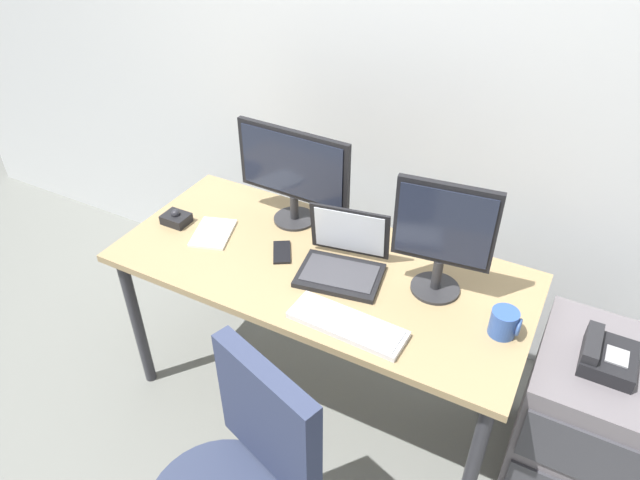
# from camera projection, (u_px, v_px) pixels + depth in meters

# --- Properties ---
(ground_plane) EXTENTS (8.00, 8.00, 0.00)m
(ground_plane) POSITION_uv_depth(u_px,v_px,m) (320.00, 392.00, 2.67)
(ground_plane) COLOR slate
(back_wall) EXTENTS (6.00, 0.10, 2.80)m
(back_wall) POSITION_uv_depth(u_px,v_px,m) (402.00, 47.00, 2.36)
(back_wall) COLOR #B9BCBC
(back_wall) RESTS_ON ground
(desk) EXTENTS (1.62, 0.73, 0.76)m
(desk) POSITION_uv_depth(u_px,v_px,m) (320.00, 280.00, 2.27)
(desk) COLOR #917952
(desk) RESTS_ON ground
(file_cabinet) EXTENTS (0.42, 0.53, 0.68)m
(file_cabinet) POSITION_uv_depth(u_px,v_px,m) (580.00, 423.00, 2.14)
(file_cabinet) COLOR #5F5A5E
(file_cabinet) RESTS_ON ground
(desk_phone) EXTENTS (0.17, 0.20, 0.09)m
(desk_phone) POSITION_uv_depth(u_px,v_px,m) (606.00, 356.00, 1.91)
(desk_phone) COLOR black
(desk_phone) RESTS_ON file_cabinet
(monitor_main) EXTENTS (0.51, 0.18, 0.42)m
(monitor_main) POSITION_uv_depth(u_px,v_px,m) (293.00, 170.00, 2.33)
(monitor_main) COLOR #262628
(monitor_main) RESTS_ON desk
(monitor_side) EXTENTS (0.35, 0.18, 0.45)m
(monitor_side) POSITION_uv_depth(u_px,v_px,m) (443.00, 234.00, 1.96)
(monitor_side) COLOR #262628
(monitor_side) RESTS_ON desk
(keyboard) EXTENTS (0.42, 0.15, 0.03)m
(keyboard) POSITION_uv_depth(u_px,v_px,m) (347.00, 324.00, 1.95)
(keyboard) COLOR silver
(keyboard) RESTS_ON desk
(laptop) EXTENTS (0.35, 0.31, 0.24)m
(laptop) POSITION_uv_depth(u_px,v_px,m) (343.00, 259.00, 2.17)
(laptop) COLOR black
(laptop) RESTS_ON desk
(trackball_mouse) EXTENTS (0.11, 0.09, 0.07)m
(trackball_mouse) POSITION_uv_depth(u_px,v_px,m) (176.00, 218.00, 2.45)
(trackball_mouse) COLOR black
(trackball_mouse) RESTS_ON desk
(coffee_mug) EXTENTS (0.10, 0.09, 0.10)m
(coffee_mug) POSITION_uv_depth(u_px,v_px,m) (504.00, 323.00, 1.90)
(coffee_mug) COLOR #2C4C94
(coffee_mug) RESTS_ON desk
(paper_notepad) EXTENTS (0.21, 0.24, 0.01)m
(paper_notepad) POSITION_uv_depth(u_px,v_px,m) (213.00, 233.00, 2.39)
(paper_notepad) COLOR white
(paper_notepad) RESTS_ON desk
(cell_phone) EXTENTS (0.13, 0.16, 0.01)m
(cell_phone) POSITION_uv_depth(u_px,v_px,m) (282.00, 252.00, 2.28)
(cell_phone) COLOR black
(cell_phone) RESTS_ON desk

